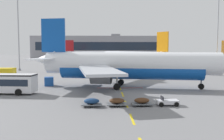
# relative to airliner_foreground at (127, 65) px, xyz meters

# --- Properties ---
(ground) EXTENTS (400.00, 400.00, 0.00)m
(ground) POSITION_rel_airliner_foreground_xyz_m (20.74, 17.66, -3.95)
(ground) COLOR slate
(apron_paint_markings) EXTENTS (8.00, 96.63, 0.01)m
(apron_paint_markings) POSITION_rel_airliner_foreground_xyz_m (-1.26, 15.53, -3.95)
(apron_paint_markings) COLOR yellow
(apron_paint_markings) RESTS_ON ground
(airliner_foreground) EXTENTS (34.70, 34.04, 12.20)m
(airliner_foreground) POSITION_rel_airliner_foreground_xyz_m (0.00, 0.00, 0.00)
(airliner_foreground) COLOR white
(airliner_foreground) RESTS_ON ground
(airliner_mid_left) EXTENTS (30.05, 29.16, 10.72)m
(airliner_mid_left) POSITION_rel_airliner_foreground_xyz_m (-9.50, 83.86, -0.48)
(airliner_mid_left) COLOR silver
(airliner_mid_left) RESTS_ON ground
(airliner_far_right) EXTENTS (28.07, 30.12, 11.53)m
(airliner_far_right) POSITION_rel_airliner_foreground_xyz_m (5.35, 38.98, -0.22)
(airliner_far_right) COLOR silver
(airliner_far_right) RESTS_ON ground
(baggage_train) EXTENTS (11.64, 1.91, 1.14)m
(baggage_train) POSITION_rel_airliner_foreground_xyz_m (-0.95, -14.43, -3.42)
(baggage_train) COLOR silver
(baggage_train) RESTS_ON ground
(uld_cargo_container) EXTENTS (1.87, 1.84, 1.60)m
(uld_cargo_container) POSITION_rel_airliner_foreground_xyz_m (-14.16, 2.64, -3.15)
(uld_cargo_container) COLOR #194C9E
(uld_cargo_container) RESTS_ON ground
(apron_light_mast_near) EXTENTS (1.80, 1.80, 28.49)m
(apron_light_mast_near) POSITION_rel_airliner_foreground_xyz_m (-30.18, 35.34, 13.48)
(apron_light_mast_near) COLOR slate
(apron_light_mast_near) RESTS_ON ground
(apron_light_mast_far) EXTENTS (1.80, 1.80, 23.77)m
(apron_light_mast_far) POSITION_rel_airliner_foreground_xyz_m (33.33, 39.82, 10.91)
(apron_light_mast_far) COLOR slate
(apron_light_mast_far) RESTS_ON ground
(terminal_satellite) EXTENTS (85.03, 19.66, 16.47)m
(terminal_satellite) POSITION_rel_airliner_foreground_xyz_m (-9.17, 132.01, 3.50)
(terminal_satellite) COLOR gray
(terminal_satellite) RESTS_ON ground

